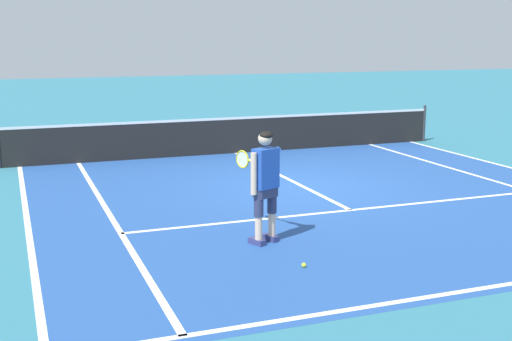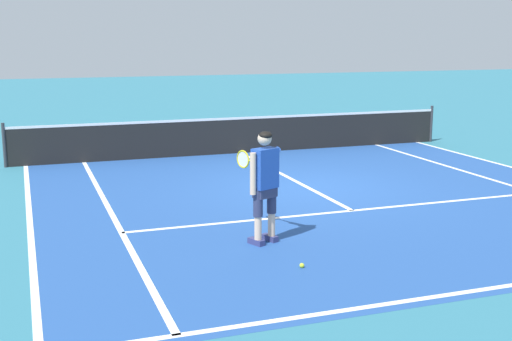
% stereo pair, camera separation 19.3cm
% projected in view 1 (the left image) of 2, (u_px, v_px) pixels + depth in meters
% --- Properties ---
extents(ground_plane, '(80.00, 80.00, 0.00)m').
position_uv_depth(ground_plane, '(304.00, 187.00, 13.82)').
color(ground_plane, teal).
extents(court_inner_surface, '(10.98, 10.74, 0.00)m').
position_uv_depth(court_inner_surface, '(320.00, 195.00, 13.11)').
color(court_inner_surface, '#234C93').
rests_on(court_inner_surface, ground).
extents(line_baseline, '(10.98, 0.10, 0.01)m').
position_uv_depth(line_baseline, '(501.00, 285.00, 8.36)').
color(line_baseline, white).
rests_on(line_baseline, ground).
extents(line_service, '(8.23, 0.10, 0.01)m').
position_uv_depth(line_service, '(350.00, 210.00, 11.98)').
color(line_service, white).
rests_on(line_service, ground).
extents(line_centre_service, '(0.10, 6.40, 0.01)m').
position_uv_depth(line_centre_service, '(282.00, 176.00, 14.92)').
color(line_centre_service, white).
rests_on(line_centre_service, ground).
extents(line_singles_left, '(0.10, 10.34, 0.01)m').
position_uv_depth(line_singles_left, '(110.00, 214.00, 11.69)').
color(line_singles_left, white).
rests_on(line_singles_left, ground).
extents(line_singles_right, '(0.10, 10.34, 0.01)m').
position_uv_depth(line_singles_right, '(490.00, 180.00, 14.53)').
color(line_singles_right, white).
rests_on(line_singles_right, ground).
extents(line_doubles_left, '(0.10, 10.34, 0.01)m').
position_uv_depth(line_doubles_left, '(27.00, 222.00, 11.22)').
color(line_doubles_left, white).
rests_on(line_doubles_left, ground).
extents(tennis_net, '(11.96, 0.08, 1.07)m').
position_uv_depth(tennis_net, '(236.00, 135.00, 17.76)').
color(tennis_net, '#333338').
rests_on(tennis_net, ground).
extents(tennis_player, '(0.57, 1.23, 1.71)m').
position_uv_depth(tennis_player, '(264.00, 179.00, 9.91)').
color(tennis_player, navy).
rests_on(tennis_player, ground).
extents(tennis_ball_near_feet, '(0.07, 0.07, 0.07)m').
position_uv_depth(tennis_ball_near_feet, '(304.00, 265.00, 9.01)').
color(tennis_ball_near_feet, '#CCE02D').
rests_on(tennis_ball_near_feet, ground).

